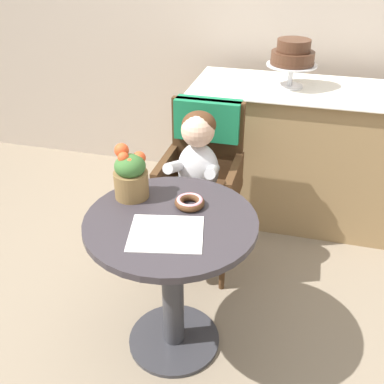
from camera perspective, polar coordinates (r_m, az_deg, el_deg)
name	(u,v)px	position (r m, az deg, el deg)	size (l,w,h in m)	color
ground_plane	(174,340)	(2.34, -2.24, -18.13)	(8.00, 8.00, 0.00)	gray
cafe_table	(172,259)	(1.99, -2.54, -8.47)	(0.72, 0.72, 0.72)	#332D33
wicker_chair	(203,160)	(2.49, 1.45, 4.01)	(0.42, 0.45, 0.95)	#472D19
seated_child	(196,167)	(2.34, 0.55, 3.17)	(0.27, 0.32, 0.73)	silver
paper_napkin	(166,233)	(1.77, -3.28, -5.22)	(0.29, 0.25, 0.00)	white
donut_front	(190,202)	(1.93, -0.30, -1.25)	(0.13, 0.13, 0.04)	#4C2D19
flower_vase	(131,174)	(1.97, -7.71, 2.24)	(0.15, 0.15, 0.24)	brown
display_counter	(312,156)	(3.06, 14.84, 4.39)	(1.56, 0.62, 0.90)	#93754C
tiered_cake_stand	(293,56)	(2.84, 12.55, 16.37)	(0.30, 0.30, 0.28)	silver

